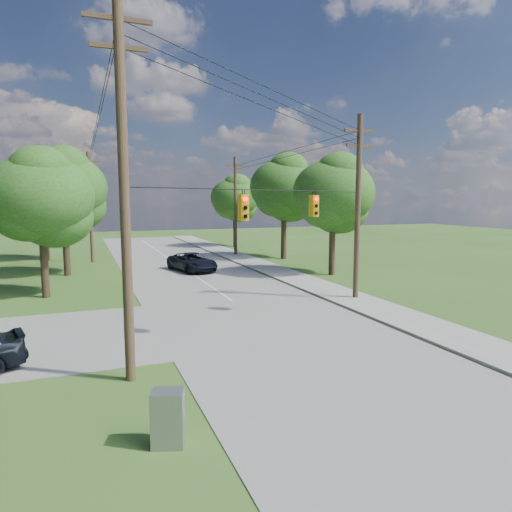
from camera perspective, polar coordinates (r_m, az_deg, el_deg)
name	(u,v)px	position (r m, az deg, el deg)	size (l,w,h in m)	color
ground	(267,365)	(16.52, 1.34, -13.52)	(140.00, 140.00, 0.00)	#30511B
main_road	(265,323)	(21.63, 1.20, -8.42)	(10.00, 100.00, 0.03)	gray
sidewalk_east	(384,310)	(24.86, 15.73, -6.52)	(2.60, 100.00, 0.12)	#9F9C94
pole_sw	(124,186)	(14.74, -16.17, 8.41)	(2.00, 0.32, 12.00)	#4F3929
pole_ne	(358,205)	(26.75, 12.62, 6.24)	(2.00, 0.32, 10.50)	#4F3929
pole_north_e	(235,205)	(46.69, -2.59, 6.34)	(2.00, 0.32, 10.00)	#4F3929
pole_north_w	(90,206)	(44.29, -20.00, 5.87)	(2.00, 0.32, 10.00)	#4F3929
power_lines	(215,140)	(27.06, -5.19, 14.21)	(13.93, 29.62, 4.93)	black
traffic_signals	(282,206)	(20.53, 3.29, 6.23)	(4.91, 3.27, 1.05)	#E2A20D
tree_w_near	(40,197)	(29.35, -25.35, 6.68)	(6.00, 6.00, 8.40)	#3D301E
tree_w_mid	(63,188)	(37.30, -22.97, 7.78)	(6.40, 6.40, 9.22)	#3D301E
tree_w_far	(44,194)	(47.38, -25.01, 7.04)	(6.00, 6.00, 8.73)	#3D301E
tree_e_near	(333,193)	(35.17, 9.62, 7.78)	(6.20, 6.20, 8.81)	#3D301E
tree_e_mid	(284,187)	(44.29, 3.53, 8.59)	(6.60, 6.60, 9.64)	#3D301E
tree_e_far	(235,198)	(55.09, -2.67, 7.30)	(5.80, 5.80, 8.32)	#3D301E
car_main_north	(192,262)	(37.03, -7.98, -0.74)	(2.42, 5.25, 1.46)	black
control_cabinet	(168,418)	(11.63, -10.97, -19.31)	(0.75, 0.54, 1.36)	gray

